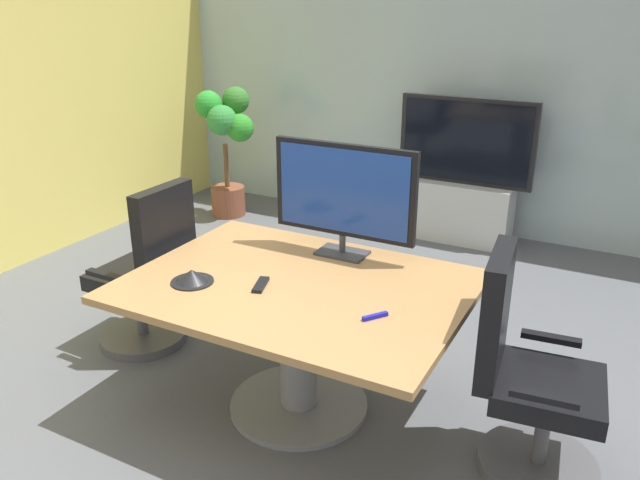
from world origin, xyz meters
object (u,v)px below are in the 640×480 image
object	(u,v)px
conference_table	(298,317)
office_chair_right	(527,385)
conference_phone	(192,277)
remote_control	(261,284)
tv_monitor	(344,193)
wall_display_unit	(462,194)
office_chair_left	(148,281)
potted_plant	(226,138)

from	to	relation	value
conference_table	office_chair_right	xyz separation A→B (m)	(1.16, 0.09, -0.10)
conference_phone	remote_control	xyz separation A→B (m)	(0.34, 0.13, -0.02)
tv_monitor	wall_display_unit	xyz separation A→B (m)	(0.01, 2.46, -0.67)
office_chair_left	conference_phone	xyz separation A→B (m)	(0.68, -0.39, 0.33)
office_chair_right	wall_display_unit	bearing A→B (deg)	15.53
office_chair_right	tv_monitor	bearing A→B (deg)	65.73
office_chair_right	conference_phone	world-z (taller)	office_chair_right
conference_phone	conference_table	bearing A→B (deg)	27.04
office_chair_left	wall_display_unit	xyz separation A→B (m)	(1.21, 2.77, -0.01)
wall_display_unit	tv_monitor	bearing A→B (deg)	-90.30
conference_table	remote_control	distance (m)	0.28
office_chair_right	tv_monitor	world-z (taller)	tv_monitor
tv_monitor	wall_display_unit	world-z (taller)	tv_monitor
conference_phone	tv_monitor	bearing A→B (deg)	53.82
conference_table	potted_plant	xyz separation A→B (m)	(-2.23, 2.49, 0.24)
potted_plant	tv_monitor	bearing A→B (deg)	-41.75
office_chair_left	office_chair_right	world-z (taller)	same
office_chair_right	wall_display_unit	xyz separation A→B (m)	(-1.12, 2.83, -0.01)
office_chair_left	office_chair_right	bearing A→B (deg)	89.16
office_chair_right	tv_monitor	distance (m)	1.36
conference_table	conference_phone	world-z (taller)	conference_phone
potted_plant	office_chair_left	bearing A→B (deg)	-65.50
office_chair_left	potted_plant	size ratio (longest dim) A/B	0.84
conference_table	remote_control	xyz separation A→B (m)	(-0.14, -0.12, 0.20)
office_chair_left	tv_monitor	xyz separation A→B (m)	(1.20, 0.32, 0.66)
office_chair_right	potted_plant	xyz separation A→B (m)	(-3.40, 2.40, 0.35)
office_chair_left	tv_monitor	distance (m)	1.41
wall_display_unit	potted_plant	xyz separation A→B (m)	(-2.28, -0.43, 0.36)
office_chair_left	remote_control	distance (m)	1.10
wall_display_unit	office_chair_right	bearing A→B (deg)	-68.48
conference_table	office_chair_right	bearing A→B (deg)	4.33
conference_table	wall_display_unit	xyz separation A→B (m)	(0.05, 2.92, -0.12)
office_chair_right	conference_phone	bearing A→B (deg)	95.46
office_chair_left	remote_control	size ratio (longest dim) A/B	6.41
office_chair_right	remote_control	bearing A→B (deg)	92.97
tv_monitor	conference_phone	xyz separation A→B (m)	(-0.52, -0.71, -0.33)
office_chair_right	office_chair_left	bearing A→B (deg)	82.68
tv_monitor	office_chair_left	bearing A→B (deg)	-165.13
tv_monitor	potted_plant	xyz separation A→B (m)	(-2.27, 2.02, -0.31)
conference_table	wall_display_unit	world-z (taller)	wall_display_unit
tv_monitor	remote_control	xyz separation A→B (m)	(-0.18, -0.58, -0.35)
office_chair_right	wall_display_unit	world-z (taller)	wall_display_unit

